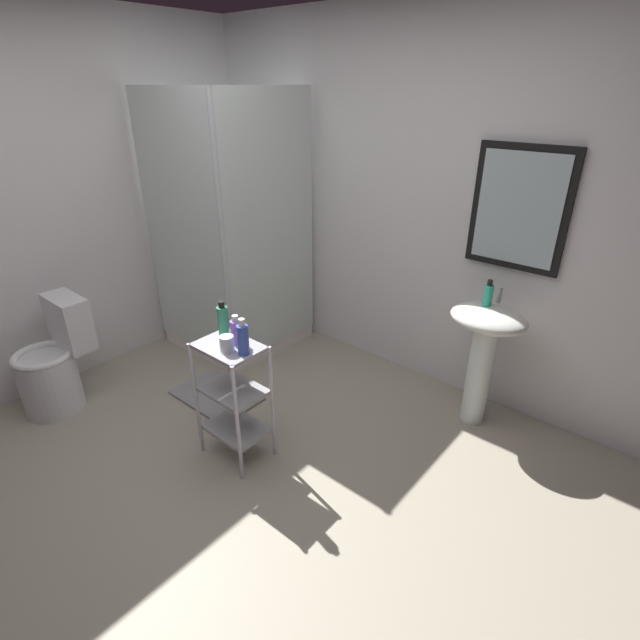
# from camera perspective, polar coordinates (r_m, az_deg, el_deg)

# --- Properties ---
(ground_plane) EXTENTS (4.20, 4.20, 0.02)m
(ground_plane) POSITION_cam_1_polar(r_m,az_deg,el_deg) (2.83, -11.91, -19.95)
(ground_plane) COLOR #A29985
(wall_back) EXTENTS (4.20, 0.14, 2.50)m
(wall_back) POSITION_cam_1_polar(r_m,az_deg,el_deg) (3.46, 11.11, 13.15)
(wall_back) COLOR silver
(wall_back) RESTS_ON ground_plane
(wall_left) EXTENTS (0.10, 4.20, 2.50)m
(wall_left) POSITION_cam_1_polar(r_m,az_deg,el_deg) (3.75, -32.22, 10.63)
(wall_left) COLOR silver
(wall_left) RESTS_ON ground_plane
(shower_stall) EXTENTS (0.92, 0.92, 2.00)m
(shower_stall) POSITION_cam_1_polar(r_m,az_deg,el_deg) (3.98, -10.03, 3.00)
(shower_stall) COLOR white
(shower_stall) RESTS_ON ground_plane
(pedestal_sink) EXTENTS (0.46, 0.37, 0.81)m
(pedestal_sink) POSITION_cam_1_polar(r_m,az_deg,el_deg) (3.12, 18.90, -2.56)
(pedestal_sink) COLOR white
(pedestal_sink) RESTS_ON ground_plane
(sink_faucet) EXTENTS (0.03, 0.03, 0.10)m
(sink_faucet) POSITION_cam_1_polar(r_m,az_deg,el_deg) (3.11, 20.50, 2.82)
(sink_faucet) COLOR silver
(sink_faucet) RESTS_ON pedestal_sink
(toilet) EXTENTS (0.37, 0.49, 0.76)m
(toilet) POSITION_cam_1_polar(r_m,az_deg,el_deg) (3.68, -28.96, -4.72)
(toilet) COLOR white
(toilet) RESTS_ON ground_plane
(storage_cart) EXTENTS (0.38, 0.28, 0.74)m
(storage_cart) POSITION_cam_1_polar(r_m,az_deg,el_deg) (2.80, -10.27, -8.40)
(storage_cart) COLOR silver
(storage_cart) RESTS_ON ground_plane
(hand_soap_bottle) EXTENTS (0.05, 0.05, 0.16)m
(hand_soap_bottle) POSITION_cam_1_polar(r_m,az_deg,el_deg) (3.03, 19.31, 2.86)
(hand_soap_bottle) COLOR #2DBC99
(hand_soap_bottle) RESTS_ON pedestal_sink
(shampoo_bottle_blue) EXTENTS (0.06, 0.06, 0.20)m
(shampoo_bottle_blue) POSITION_cam_1_polar(r_m,az_deg,el_deg) (2.50, -9.14, -2.21)
(shampoo_bottle_blue) COLOR #3751BD
(shampoo_bottle_blue) RESTS_ON storage_cart
(conditioner_bottle_purple) EXTENTS (0.06, 0.06, 0.17)m
(conditioner_bottle_purple) POSITION_cam_1_polar(r_m,az_deg,el_deg) (2.62, -9.92, -1.33)
(conditioner_bottle_purple) COLOR #8353AB
(conditioner_bottle_purple) RESTS_ON storage_cart
(body_wash_bottle_green) EXTENTS (0.06, 0.06, 0.20)m
(body_wash_bottle_green) POSITION_cam_1_polar(r_m,az_deg,el_deg) (2.73, -11.44, 0.05)
(body_wash_bottle_green) COLOR #2C8C5E
(body_wash_bottle_green) RESTS_ON storage_cart
(rinse_cup) EXTENTS (0.08, 0.08, 0.09)m
(rinse_cup) POSITION_cam_1_polar(r_m,az_deg,el_deg) (2.57, -10.99, -2.77)
(rinse_cup) COLOR silver
(rinse_cup) RESTS_ON storage_cart
(bath_mat) EXTENTS (0.60, 0.40, 0.02)m
(bath_mat) POSITION_cam_1_polar(r_m,az_deg,el_deg) (3.55, -12.20, -8.73)
(bath_mat) COLOR gray
(bath_mat) RESTS_ON ground_plane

